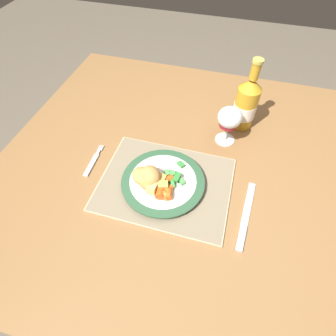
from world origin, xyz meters
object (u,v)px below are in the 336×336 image
(fork, at_px, (93,162))
(table_knife, at_px, (245,221))
(dining_table, at_px, (184,180))
(bottle, at_px, (246,104))
(dinner_plate, at_px, (163,182))
(wine_glass, at_px, (230,119))

(fork, height_order, table_knife, table_knife)
(dining_table, distance_m, bottle, 0.32)
(dining_table, height_order, bottle, bottle)
(dining_table, height_order, fork, fork)
(dinner_plate, bearing_deg, table_knife, -12.08)
(dinner_plate, bearing_deg, dining_table, 66.07)
(dining_table, relative_size, dinner_plate, 4.92)
(dinner_plate, relative_size, wine_glass, 1.82)
(fork, distance_m, table_knife, 0.47)
(wine_glass, bearing_deg, bottle, 65.60)
(dining_table, relative_size, wine_glass, 8.96)
(bottle, bearing_deg, table_knife, -82.22)
(dining_table, relative_size, bottle, 4.80)
(fork, bearing_deg, wine_glass, 29.12)
(dinner_plate, xyz_separation_m, fork, (-0.23, 0.02, -0.01))
(wine_glass, xyz_separation_m, bottle, (0.04, 0.09, -0.00))
(dining_table, bearing_deg, fork, -164.69)
(table_knife, bearing_deg, dinner_plate, 167.92)
(dinner_plate, height_order, fork, dinner_plate)
(dinner_plate, bearing_deg, bottle, 60.05)
(dining_table, distance_m, fork, 0.30)
(wine_glass, distance_m, bottle, 0.10)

